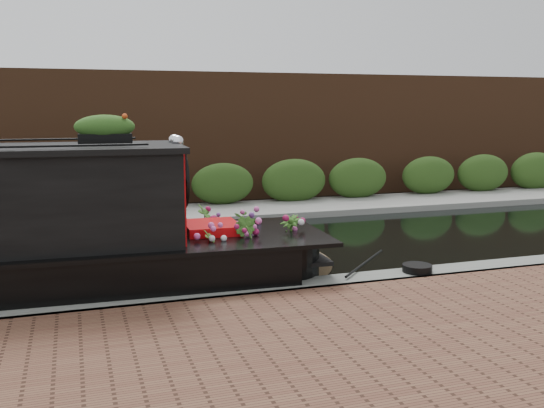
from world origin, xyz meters
name	(u,v)px	position (x,y,z in m)	size (l,w,h in m)	color
ground	(179,256)	(0.00, 0.00, 0.00)	(80.00, 80.00, 0.00)	black
near_bank_coping	(217,308)	(0.00, -3.30, 0.00)	(40.00, 0.60, 0.50)	slate
far_bank_path	(152,219)	(0.00, 4.20, 0.00)	(40.00, 2.40, 0.34)	gray
far_hedge	(148,213)	(0.00, 5.10, 0.00)	(40.00, 1.10, 2.80)	#294818
far_brick_wall	(140,202)	(0.00, 7.20, 0.00)	(40.00, 1.00, 8.00)	#53301C
rope_fender	(318,263)	(2.14, -2.03, 0.19)	(0.38, 0.38, 0.46)	brown
coiled_mooring_rope	(417,268)	(3.39, -3.29, 0.31)	(0.49, 0.49, 0.12)	black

